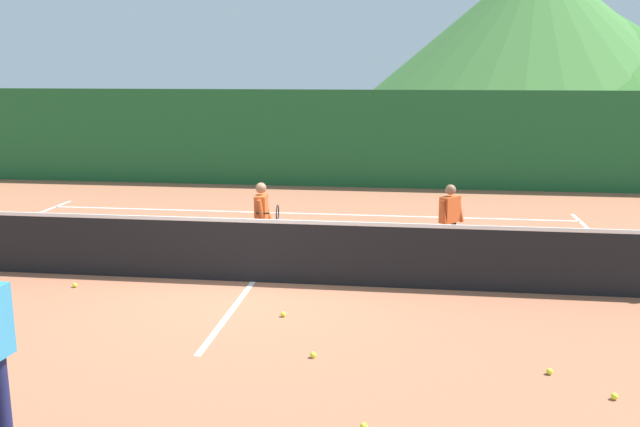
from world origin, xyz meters
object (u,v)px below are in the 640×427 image
(student_0, at_px, (262,214))
(tennis_ball_3, at_px, (75,285))
(student_1, at_px, (450,214))
(tennis_net, at_px, (252,250))
(tennis_ball_10, at_px, (550,371))
(tennis_ball_0, at_px, (313,355))
(tennis_ball_5, at_px, (364,426))
(tennis_ball_9, at_px, (283,314))
(tennis_ball_2, at_px, (614,396))

(student_0, relative_size, tennis_ball_3, 19.36)
(student_0, distance_m, student_1, 3.14)
(tennis_net, xyz_separation_m, tennis_ball_3, (-2.54, -0.61, -0.47))
(student_1, xyz_separation_m, tennis_ball_10, (0.83, -4.44, -0.73))
(tennis_ball_0, relative_size, tennis_ball_3, 1.00)
(tennis_ball_5, bearing_deg, tennis_net, 115.51)
(tennis_ball_0, bearing_deg, tennis_ball_5, -65.69)
(tennis_net, bearing_deg, tennis_ball_3, -166.46)
(tennis_ball_3, relative_size, tennis_ball_10, 1.00)
(student_1, xyz_separation_m, tennis_ball_3, (-5.52, -2.33, -0.73))
(tennis_ball_3, distance_m, tennis_ball_9, 3.36)
(tennis_ball_9, bearing_deg, tennis_ball_3, 166.32)
(tennis_net, xyz_separation_m, tennis_ball_5, (1.96, -4.11, -0.47))
(tennis_ball_10, bearing_deg, tennis_ball_5, -143.25)
(student_0, relative_size, tennis_ball_5, 19.36)
(student_1, height_order, tennis_ball_10, student_1)
(tennis_ball_0, xyz_separation_m, tennis_ball_2, (3.04, -0.59, 0.00))
(tennis_ball_0, distance_m, tennis_ball_10, 2.53)
(tennis_ball_9, bearing_deg, tennis_ball_10, -23.06)
(student_1, xyz_separation_m, tennis_ball_2, (1.35, -4.94, -0.73))
(tennis_ball_0, distance_m, tennis_ball_5, 1.62)
(tennis_net, height_order, tennis_ball_10, tennis_net)
(student_0, distance_m, tennis_ball_0, 4.16)
(tennis_net, relative_size, tennis_ball_3, 178.74)
(tennis_ball_0, xyz_separation_m, tennis_ball_9, (-0.57, 1.22, 0.00))
(tennis_ball_2, height_order, tennis_ball_9, same)
(student_0, distance_m, tennis_ball_5, 5.76)
(tennis_ball_9, distance_m, tennis_ball_10, 3.36)
(tennis_ball_0, relative_size, tennis_ball_10, 1.00)
(student_1, bearing_deg, tennis_ball_5, -99.96)
(tennis_ball_0, bearing_deg, student_0, 110.10)
(tennis_ball_3, bearing_deg, tennis_ball_2, -20.78)
(student_1, distance_m, tennis_ball_2, 5.17)
(tennis_ball_3, bearing_deg, tennis_ball_0, -27.79)
(student_1, relative_size, tennis_ball_0, 18.68)
(tennis_ball_5, height_order, tennis_ball_10, same)
(student_1, bearing_deg, student_0, -170.72)
(student_1, distance_m, tennis_ball_9, 3.92)
(tennis_net, relative_size, tennis_ball_9, 178.74)
(tennis_ball_5, bearing_deg, tennis_ball_3, 142.14)
(tennis_ball_0, height_order, tennis_ball_10, same)
(student_0, height_order, tennis_ball_0, student_0)
(student_1, height_order, tennis_ball_9, student_1)
(student_0, xyz_separation_m, tennis_ball_0, (1.41, -3.84, -0.76))
(tennis_ball_3, bearing_deg, tennis_ball_9, -13.68)
(student_0, bearing_deg, tennis_ball_2, -44.89)
(tennis_ball_0, distance_m, tennis_ball_2, 3.10)
(tennis_ball_2, relative_size, tennis_ball_9, 1.00)
(tennis_ball_5, bearing_deg, tennis_ball_9, 114.56)
(tennis_net, xyz_separation_m, tennis_ball_0, (1.29, -2.63, -0.47))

